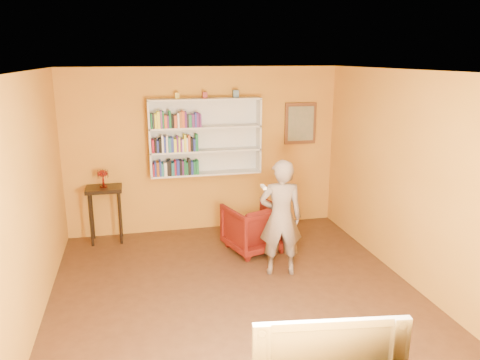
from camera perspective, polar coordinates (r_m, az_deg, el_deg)
The scene contains 15 objects.
room_shell at distance 5.46m, azimuth -0.26°, elevation -4.84°, with size 5.30×5.80×2.88m.
bookshelf at distance 7.62m, azimuth -4.30°, elevation 5.29°, with size 1.80×0.29×1.23m.
books_row_lower at distance 7.55m, azimuth -7.88°, elevation 1.49°, with size 0.73×0.19×0.26m.
books_row_middle at distance 7.47m, azimuth -7.92°, elevation 4.34°, with size 0.73×0.19×0.27m.
books_row_upper at distance 7.41m, azimuth -7.87°, elevation 7.22°, with size 0.78×0.19×0.27m.
ornament_left at distance 7.42m, azimuth -7.69°, elevation 10.14°, with size 0.07×0.07×0.09m, color gold.
ornament_centre at distance 7.48m, azimuth -4.31°, elevation 10.28°, with size 0.07×0.07×0.10m, color maroon.
ornament_right at distance 7.57m, azimuth -0.54°, elevation 10.46°, with size 0.09×0.09×0.12m, color slate.
framed_painting at distance 8.05m, azimuth 7.38°, elevation 6.85°, with size 0.55×0.05×0.70m.
console_table at distance 7.58m, azimuth -16.20°, elevation -1.97°, with size 0.54×0.42×0.89m.
ruby_lustre at distance 7.49m, azimuth -16.39°, elevation 0.59°, with size 0.17×0.17×0.27m.
armchair at distance 7.08m, azimuth 1.69°, elevation -5.81°, with size 0.77×0.79×0.72m, color #460505.
person at distance 6.21m, azimuth 4.99°, elevation -4.62°, with size 0.58×0.38×1.58m, color #69594D.
game_remote at distance 5.73m, azimuth 2.88°, elevation -0.85°, with size 0.04×0.15×0.04m, color white.
television at distance 3.70m, azimuth 10.49°, elevation -19.86°, with size 1.12×0.15×0.65m, color black.
Camera 1 is at (-1.14, -5.01, 2.86)m, focal length 35.00 mm.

